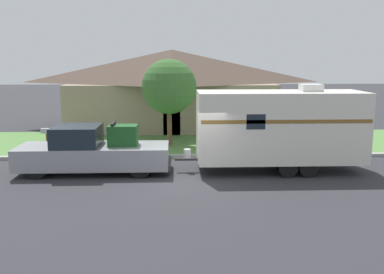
# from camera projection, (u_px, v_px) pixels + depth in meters

# --- Properties ---
(ground_plane) EXTENTS (120.00, 120.00, 0.00)m
(ground_plane) POSITION_uv_depth(u_px,v_px,m) (192.00, 181.00, 15.73)
(ground_plane) COLOR #2D2D33
(curb_strip) EXTENTS (80.00, 0.30, 0.14)m
(curb_strip) POSITION_uv_depth(u_px,v_px,m) (189.00, 156.00, 19.40)
(curb_strip) COLOR #999993
(curb_strip) RESTS_ON ground_plane
(lawn_strip) EXTENTS (80.00, 7.00, 0.03)m
(lawn_strip) POSITION_uv_depth(u_px,v_px,m) (187.00, 142.00, 23.00)
(lawn_strip) COLOR #568442
(lawn_strip) RESTS_ON ground_plane
(house_across_street) EXTENTS (13.68, 7.63, 5.01)m
(house_across_street) POSITION_uv_depth(u_px,v_px,m) (172.00, 87.00, 27.99)
(house_across_street) COLOR gray
(house_across_street) RESTS_ON ground_plane
(pickup_truck) EXTENTS (5.98, 1.99, 2.01)m
(pickup_truck) POSITION_uv_depth(u_px,v_px,m) (93.00, 152.00, 16.77)
(pickup_truck) COLOR black
(pickup_truck) RESTS_ON ground_plane
(travel_trailer) EXTENTS (7.41, 2.29, 3.46)m
(travel_trailer) POSITION_uv_depth(u_px,v_px,m) (280.00, 126.00, 16.88)
(travel_trailer) COLOR black
(travel_trailer) RESTS_ON ground_plane
(mailbox) EXTENTS (0.48, 0.20, 1.30)m
(mailbox) POSITION_uv_depth(u_px,v_px,m) (47.00, 135.00, 19.56)
(mailbox) COLOR brown
(mailbox) RESTS_ON ground_plane
(tree_in_yard) EXTENTS (2.76, 2.76, 4.44)m
(tree_in_yard) POSITION_uv_depth(u_px,v_px,m) (169.00, 87.00, 21.43)
(tree_in_yard) COLOR brown
(tree_in_yard) RESTS_ON ground_plane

